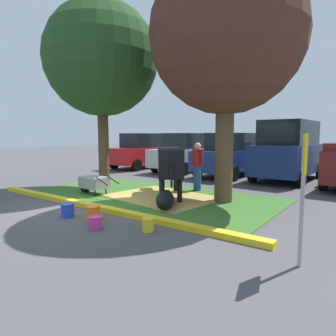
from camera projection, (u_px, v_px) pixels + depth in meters
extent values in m
plane|color=#4C4C4F|center=(91.00, 208.00, 7.90)|extent=(80.00, 80.00, 0.00)
cube|color=#386B28|center=(151.00, 195.00, 9.48)|extent=(7.87, 4.08, 0.02)
cube|color=yellow|center=(97.00, 207.00, 7.72)|extent=(9.07, 0.24, 0.12)
cube|color=tan|center=(162.00, 197.00, 9.14)|extent=(3.48, 2.79, 0.04)
cylinder|color=#4C3823|center=(104.00, 144.00, 10.67)|extent=(0.37, 0.37, 3.18)
sphere|color=#23471E|center=(101.00, 59.00, 10.34)|extent=(3.95, 3.95, 3.95)
cylinder|color=brown|center=(224.00, 148.00, 8.43)|extent=(0.51, 0.51, 3.13)
sphere|color=#4C281E|center=(226.00, 36.00, 8.09)|extent=(4.25, 4.25, 4.25)
cube|color=black|center=(170.00, 161.00, 9.11)|extent=(1.98, 2.23, 0.80)
cube|color=white|center=(169.00, 161.00, 9.25)|extent=(1.12, 1.15, 0.56)
cylinder|color=black|center=(168.00, 155.00, 10.42)|extent=(0.65, 0.70, 0.58)
cube|color=black|center=(167.00, 149.00, 10.71)|extent=(0.48, 0.51, 0.32)
cube|color=white|center=(167.00, 150.00, 10.92)|extent=(0.23, 0.22, 0.20)
cylinder|color=black|center=(161.00, 182.00, 10.04)|extent=(0.14, 0.14, 0.73)
cylinder|color=black|center=(176.00, 181.00, 10.06)|extent=(0.14, 0.14, 0.73)
cylinder|color=black|center=(162.00, 191.00, 8.32)|extent=(0.14, 0.14, 0.73)
cylinder|color=black|center=(180.00, 191.00, 8.34)|extent=(0.14, 0.14, 0.73)
cylinder|color=black|center=(172.00, 174.00, 7.94)|extent=(0.06, 0.06, 0.70)
ellipsoid|color=black|center=(165.00, 200.00, 7.78)|extent=(1.02, 1.18, 0.48)
cube|color=black|center=(166.00, 194.00, 8.37)|extent=(0.32, 0.34, 0.22)
cube|color=silver|center=(166.00, 194.00, 8.49)|extent=(0.12, 0.11, 0.16)
cylinder|color=black|center=(159.00, 203.00, 8.15)|extent=(0.28, 0.34, 0.10)
cylinder|color=#23478C|center=(197.00, 179.00, 10.25)|extent=(0.26, 0.26, 0.85)
cylinder|color=maroon|center=(197.00, 158.00, 10.17)|extent=(0.34, 0.34, 0.58)
sphere|color=beige|center=(198.00, 146.00, 10.13)|extent=(0.23, 0.23, 0.23)
cylinder|color=maroon|center=(202.00, 158.00, 9.99)|extent=(0.09, 0.09, 0.55)
cylinder|color=maroon|center=(193.00, 157.00, 10.34)|extent=(0.09, 0.09, 0.55)
cube|color=gray|center=(94.00, 182.00, 9.62)|extent=(0.92, 0.62, 0.36)
cylinder|color=black|center=(85.00, 187.00, 9.95)|extent=(0.36, 0.11, 0.36)
cylinder|color=black|center=(95.00, 193.00, 9.30)|extent=(0.04, 0.04, 0.24)
cylinder|color=black|center=(106.00, 191.00, 9.64)|extent=(0.04, 0.04, 0.24)
cylinder|color=black|center=(102.00, 181.00, 9.04)|extent=(0.53, 0.05, 0.23)
cylinder|color=black|center=(113.00, 180.00, 9.39)|extent=(0.53, 0.05, 0.23)
cylinder|color=#99999E|center=(302.00, 203.00, 4.28)|extent=(0.06, 0.06, 1.91)
cube|color=yellow|center=(305.00, 154.00, 4.20)|extent=(0.16, 0.43, 0.56)
cylinder|color=blue|center=(68.00, 210.00, 7.04)|extent=(0.30, 0.30, 0.30)
torus|color=blue|center=(67.00, 204.00, 7.02)|extent=(0.33, 0.33, 0.02)
cylinder|color=orange|center=(93.00, 213.00, 6.80)|extent=(0.32, 0.32, 0.31)
torus|color=orange|center=(93.00, 206.00, 6.78)|extent=(0.34, 0.34, 0.02)
cylinder|color=#EA3893|center=(95.00, 222.00, 6.17)|extent=(0.27, 0.27, 0.24)
torus|color=#EA3893|center=(95.00, 217.00, 6.15)|extent=(0.30, 0.30, 0.02)
cylinder|color=yellow|center=(148.00, 225.00, 5.98)|extent=(0.25, 0.25, 0.26)
torus|color=yellow|center=(148.00, 218.00, 5.96)|extent=(0.27, 0.27, 0.02)
cube|color=red|center=(143.00, 155.00, 17.48)|extent=(1.97, 4.47, 0.90)
cube|color=black|center=(143.00, 140.00, 17.39)|extent=(1.67, 2.26, 0.80)
cylinder|color=black|center=(148.00, 160.00, 19.20)|extent=(0.24, 0.65, 0.64)
cylinder|color=black|center=(170.00, 162.00, 18.09)|extent=(0.24, 0.65, 0.64)
cylinder|color=black|center=(114.00, 163.00, 16.97)|extent=(0.24, 0.65, 0.64)
cylinder|color=black|center=(137.00, 165.00, 15.86)|extent=(0.24, 0.65, 0.64)
cube|color=silver|center=(186.00, 157.00, 15.80)|extent=(1.97, 4.47, 0.90)
cube|color=black|center=(186.00, 141.00, 15.71)|extent=(1.67, 2.26, 0.80)
cylinder|color=black|center=(187.00, 162.00, 17.52)|extent=(0.24, 0.65, 0.64)
cylinder|color=black|center=(214.00, 164.00, 16.41)|extent=(0.24, 0.65, 0.64)
cylinder|color=black|center=(156.00, 166.00, 15.29)|extent=(0.24, 0.65, 0.64)
cylinder|color=black|center=(184.00, 169.00, 14.18)|extent=(0.24, 0.65, 0.64)
cube|color=navy|center=(230.00, 160.00, 14.07)|extent=(1.97, 4.47, 0.90)
cube|color=black|center=(231.00, 141.00, 13.98)|extent=(1.67, 2.26, 0.80)
cylinder|color=black|center=(227.00, 165.00, 15.79)|extent=(0.24, 0.65, 0.64)
cylinder|color=black|center=(260.00, 168.00, 14.68)|extent=(0.24, 0.65, 0.64)
cylinder|color=black|center=(198.00, 170.00, 13.57)|extent=(0.24, 0.65, 0.64)
cylinder|color=black|center=(234.00, 174.00, 12.46)|extent=(0.24, 0.65, 0.64)
cube|color=navy|center=(288.00, 159.00, 12.69)|extent=(2.08, 4.67, 1.20)
cube|color=black|center=(290.00, 133.00, 12.57)|extent=(1.80, 3.26, 1.00)
cylinder|color=black|center=(277.00, 168.00, 14.51)|extent=(0.24, 0.65, 0.64)
cylinder|color=black|center=(320.00, 171.00, 13.34)|extent=(0.24, 0.65, 0.64)
cylinder|color=black|center=(253.00, 174.00, 12.19)|extent=(0.24, 0.65, 0.64)
cylinder|color=black|center=(302.00, 179.00, 11.01)|extent=(0.24, 0.65, 0.64)
cylinder|color=black|center=(324.00, 181.00, 10.36)|extent=(0.24, 0.65, 0.64)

